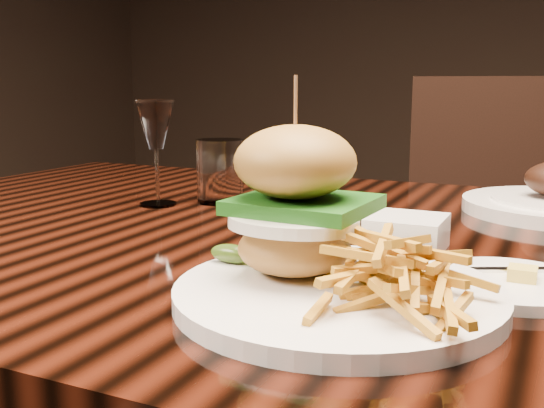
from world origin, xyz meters
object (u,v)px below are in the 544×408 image
at_px(dining_table, 372,297).
at_px(burger_plate, 331,246).
at_px(wine_glass, 156,129).
at_px(chair_far, 500,246).

distance_m(dining_table, burger_plate, 0.27).
height_order(wine_glass, chair_far, chair_far).
bearing_deg(dining_table, wine_glass, 170.67).
xyz_separation_m(burger_plate, chair_far, (0.04, 1.13, -0.26)).
height_order(burger_plate, wine_glass, burger_plate).
xyz_separation_m(dining_table, burger_plate, (0.03, -0.24, 0.12)).
relative_size(wine_glass, chair_far, 0.17).
bearing_deg(burger_plate, dining_table, 113.26).
height_order(dining_table, chair_far, chair_far).
bearing_deg(dining_table, chair_far, 85.50).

